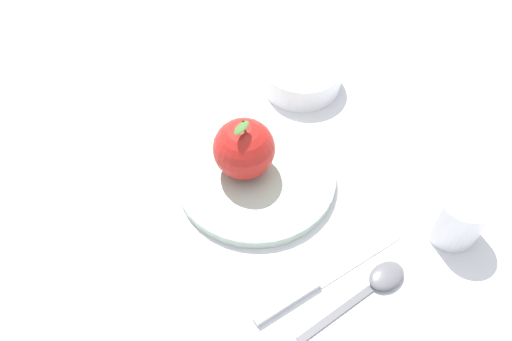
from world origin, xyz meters
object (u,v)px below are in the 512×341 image
Objects in this scene: side_bowl at (302,73)px; knife at (316,283)px; dinner_plate at (256,175)px; apple at (244,149)px; spoon at (377,283)px; cup at (459,214)px.

side_bowl reaches higher than knife.
dinner_plate is at bearing -9.94° from side_bowl.
apple is 0.24m from spoon.
knife is 0.07m from spoon.
apple is 0.58× the size of knife.
side_bowl is (-0.20, 0.04, 0.02)m from dinner_plate.
cup is (0.03, 0.26, 0.03)m from dinner_plate.
knife is at bearing 35.36° from dinner_plate.
side_bowl is 0.99× the size of spoon.
cup reaches higher than dinner_plate.
dinner_plate is 0.27m from cup.
cup is 0.20m from knife.
apple is 1.35× the size of cup.
side_bowl is at bearing -136.28° from cup.
spoon is at bearing 22.32° from side_bowl.
knife is (0.11, -0.16, -0.04)m from cup.
side_bowl is 0.36m from spoon.
spoon is (0.33, 0.14, -0.02)m from side_bowl.
apple reaches higher than side_bowl.
apple is at bearing -104.62° from dinner_plate.
dinner_plate is 0.17m from knife.
apple is at bearing -125.30° from spoon.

